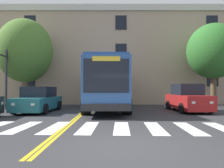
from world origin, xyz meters
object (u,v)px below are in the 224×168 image
Objects in this scene: city_bus at (106,85)px; street_tree_curbside_large at (212,51)px; car_teal_near_lane at (38,100)px; street_tree_curbside_small at (24,51)px; car_red_far_lane at (186,99)px; car_white_behind_bus at (120,95)px.

street_tree_curbside_large reaches higher than city_bus.
street_tree_curbside_small is at bearing 122.34° from car_teal_near_lane.
city_bus is at bearing 22.17° from car_teal_near_lane.
street_tree_curbside_small reaches higher than car_teal_near_lane.
street_tree_curbside_large is at bearing 16.28° from car_teal_near_lane.
city_bus is 9.81m from street_tree_curbside_large.
street_tree_curbside_small is at bearing 162.46° from city_bus.
street_tree_curbside_small is (-12.74, 3.67, 3.97)m from car_red_far_lane.
car_white_behind_bus is at bearing 136.21° from street_tree_curbside_large.
car_teal_near_lane is at bearing -157.83° from city_bus.
car_red_far_lane is 1.09× the size of car_white_behind_bus.
street_tree_curbside_small is at bearing 163.92° from car_red_far_lane.
street_tree_curbside_small is (-8.54, -7.27, 4.02)m from car_white_behind_bus.
car_white_behind_bus is 11.91m from street_tree_curbside_small.
street_tree_curbside_large is 0.95× the size of street_tree_curbside_small.
city_bus reaches higher than car_teal_near_lane.
car_teal_near_lane is 14.77m from street_tree_curbside_large.
car_white_behind_bus is (1.43, 9.52, -1.06)m from city_bus.
car_red_far_lane is (10.15, 0.41, 0.08)m from car_teal_near_lane.
city_bus is at bearing -98.55° from car_white_behind_bus.
street_tree_curbside_small reaches higher than car_white_behind_bus.
street_tree_curbside_large is at bearing -0.36° from street_tree_curbside_small.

